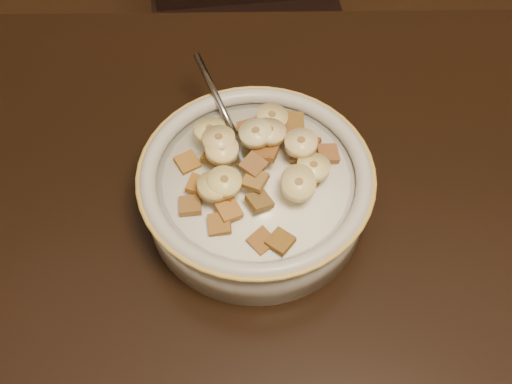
{
  "coord_description": "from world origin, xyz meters",
  "views": [
    {
      "loc": [
        -0.16,
        -0.21,
        1.29
      ],
      "look_at": [
        -0.15,
        0.15,
        0.78
      ],
      "focal_mm": 45.0,
      "sensor_mm": 36.0,
      "label": 1
    }
  ],
  "objects_px": {
    "table": "(424,352)",
    "chair": "(255,47)",
    "cereal_bowl": "(256,194)",
    "spoon": "(242,150)"
  },
  "relations": [
    {
      "from": "chair",
      "to": "spoon",
      "type": "bearing_deg",
      "value": -98.3
    },
    {
      "from": "table",
      "to": "chair",
      "type": "height_order",
      "value": "chair"
    },
    {
      "from": "table",
      "to": "cereal_bowl",
      "type": "relative_size",
      "value": 6.49
    },
    {
      "from": "table",
      "to": "chair",
      "type": "bearing_deg",
      "value": 101.49
    },
    {
      "from": "chair",
      "to": "spoon",
      "type": "height_order",
      "value": "chair"
    },
    {
      "from": "table",
      "to": "spoon",
      "type": "relative_size",
      "value": 27.05
    },
    {
      "from": "cereal_bowl",
      "to": "spoon",
      "type": "distance_m",
      "value": 0.05
    },
    {
      "from": "table",
      "to": "cereal_bowl",
      "type": "height_order",
      "value": "cereal_bowl"
    },
    {
      "from": "cereal_bowl",
      "to": "spoon",
      "type": "relative_size",
      "value": 4.17
    },
    {
      "from": "table",
      "to": "spoon",
      "type": "distance_m",
      "value": 0.25
    }
  ]
}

